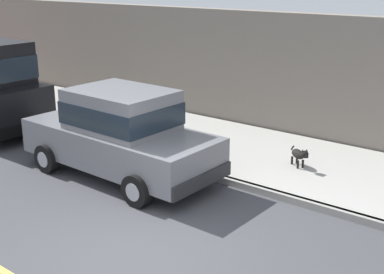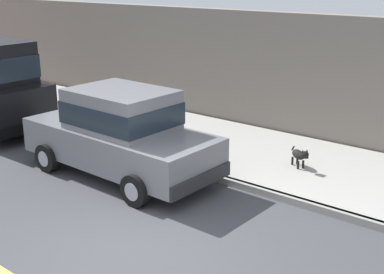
# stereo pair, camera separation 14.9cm
# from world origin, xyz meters

# --- Properties ---
(ground_plane) EXTENTS (80.00, 80.00, 0.00)m
(ground_plane) POSITION_xyz_m (0.00, 0.00, 0.00)
(ground_plane) COLOR #424247
(curb) EXTENTS (0.16, 64.00, 0.14)m
(curb) POSITION_xyz_m (3.20, 0.00, 0.07)
(curb) COLOR gray
(curb) RESTS_ON ground
(sidewalk) EXTENTS (3.60, 64.00, 0.14)m
(sidewalk) POSITION_xyz_m (5.00, 0.00, 0.07)
(sidewalk) COLOR #A8A59E
(sidewalk) RESTS_ON ground
(car_grey_sedan) EXTENTS (2.10, 4.63, 1.92)m
(car_grey_sedan) POSITION_xyz_m (2.17, 2.55, 0.98)
(car_grey_sedan) COLOR slate
(car_grey_sedan) RESTS_ON ground
(dog_black) EXTENTS (0.49, 0.65, 0.49)m
(dog_black) POSITION_xyz_m (4.68, -0.42, 0.43)
(dog_black) COLOR black
(dog_black) RESTS_ON sidewalk
(building_facade) EXTENTS (0.50, 20.00, 3.27)m
(building_facade) POSITION_xyz_m (7.10, 6.34, 1.63)
(building_facade) COLOR slate
(building_facade) RESTS_ON ground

